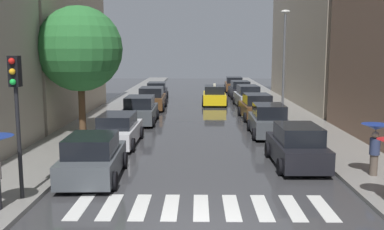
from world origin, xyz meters
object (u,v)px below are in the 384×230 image
parked_car_right_sixth (234,85)px  parked_car_left_third (140,111)px  parked_car_right_second (268,121)px  street_tree_left (80,49)px  traffic_light_left_corner (16,96)px  parked_car_left_fifth (157,91)px  pedestrian_by_kerb (375,138)px  taxi_midroad (214,96)px  parked_car_right_fourth (248,97)px  parked_car_right_fifth (240,90)px  parked_car_left_fourth (152,99)px  parked_car_right_third (256,107)px  parked_car_left_second (118,130)px  parked_car_left_nearest (93,158)px  parked_car_right_nearest (297,147)px  lamp_post_right (284,56)px

parked_car_right_sixth → parked_car_left_third: bearing=161.7°
parked_car_right_second → street_tree_left: bearing=92.1°
traffic_light_left_corner → parked_car_left_fifth: bearing=86.9°
parked_car_right_sixth → pedestrian_by_kerb: 33.48m
taxi_midroad → parked_car_left_third: bearing=153.0°
parked_car_right_fourth → parked_car_right_fifth: size_ratio=1.09×
parked_car_left_fourth → pedestrian_by_kerb: pedestrian_by_kerb is taller
parked_car_right_fifth → parked_car_right_third: bearing=177.9°
parked_car_right_sixth → traffic_light_left_corner: (-9.35, -36.01, 2.52)m
parked_car_left_second → parked_car_left_third: size_ratio=0.97×
parked_car_right_fourth → parked_car_right_fifth: (-0.00, 6.55, -0.04)m
parked_car_left_nearest → parked_car_left_second: size_ratio=0.93×
parked_car_left_fifth → parked_car_right_sixth: 11.43m
parked_car_right_fifth → taxi_midroad: bearing=151.3°
parked_car_right_fifth → pedestrian_by_kerb: 26.76m
parked_car_right_nearest → traffic_light_left_corner: bearing=114.7°
parked_car_right_nearest → parked_car_right_fourth: (0.07, 18.31, 0.04)m
parked_car_right_sixth → traffic_light_left_corner: bearing=166.9°
taxi_midroad → street_tree_left: size_ratio=0.68×
pedestrian_by_kerb → parked_car_right_fifth: bearing=-144.2°
street_tree_left → traffic_light_left_corner: size_ratio=1.57×
parked_car_right_third → lamp_post_right: 3.82m
street_tree_left → parked_car_left_fifth: bearing=82.2°
parked_car_right_fifth → lamp_post_right: size_ratio=0.63×
taxi_midroad → street_tree_left: bearing=152.0°
parked_car_left_nearest → parked_car_right_sixth: bearing=-15.4°
parked_car_left_third → taxi_midroad: 10.72m
parked_car_right_nearest → taxi_midroad: size_ratio=0.91×
parked_car_right_nearest → parked_car_right_third: bearing=-0.5°
parked_car_left_second → parked_car_right_sixth: parked_car_right_sixth is taller
parked_car_right_sixth → traffic_light_left_corner: size_ratio=1.07×
parked_car_left_fifth → traffic_light_left_corner: size_ratio=1.08×
traffic_light_left_corner → parked_car_left_fourth: bearing=85.3°
parked_car_left_third → parked_car_right_second: parked_car_right_second is taller
street_tree_left → pedestrian_by_kerb: bearing=-31.8°
parked_car_left_nearest → parked_car_right_third: parked_car_right_third is taller
parked_car_left_fifth → parked_car_right_second: 18.70m
parked_car_left_third → parked_car_right_fifth: size_ratio=1.06×
parked_car_left_nearest → parked_car_left_second: (-0.11, 5.67, -0.03)m
parked_car_right_fifth → street_tree_left: (-10.24, -18.88, 3.88)m
parked_car_right_nearest → parked_car_right_fifth: 24.86m
parked_car_right_nearest → parked_car_right_fourth: parked_car_right_fourth is taller
parked_car_left_second → taxi_midroad: 16.75m
parked_car_left_nearest → lamp_post_right: (9.42, 13.80, 3.43)m
parked_car_left_third → parked_car_right_third: (7.58, 1.74, -0.01)m
parked_car_right_fourth → parked_car_left_fifth: bearing=55.4°
parked_car_right_fourth → parked_car_left_fourth: bearing=99.5°
parked_car_right_sixth → parked_car_left_fourth: bearing=154.4°
parked_car_right_third → parked_car_right_fifth: 12.92m
parked_car_right_second → parked_car_right_nearest: bearing=-177.9°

